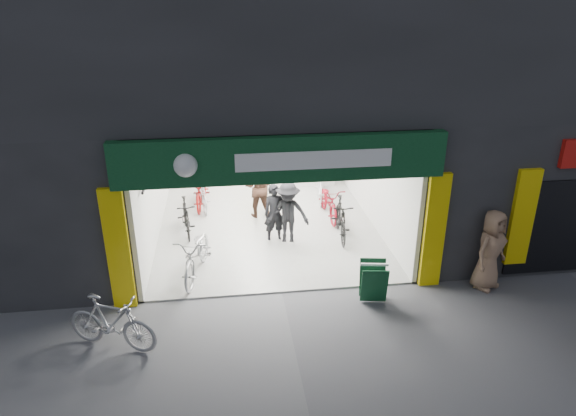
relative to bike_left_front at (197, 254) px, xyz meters
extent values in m
plane|color=#56565B|center=(1.80, -1.01, -0.54)|extent=(60.00, 60.00, 0.00)
cube|color=#232326|center=(2.80, 3.99, 5.21)|extent=(16.00, 10.00, 4.50)
cube|color=#232326|center=(-3.70, 3.99, 1.21)|extent=(5.00, 10.00, 3.50)
cube|color=#232326|center=(7.80, 3.99, 1.21)|extent=(6.00, 10.00, 3.50)
cube|color=#9E9E99|center=(1.80, 2.99, -0.52)|extent=(6.00, 8.00, 0.04)
cube|color=silver|center=(1.80, 7.09, 1.06)|extent=(6.00, 0.20, 3.20)
cube|color=silver|center=(-1.15, 2.99, 1.06)|extent=(0.10, 8.00, 3.20)
cube|color=silver|center=(4.75, 2.99, 1.06)|extent=(0.10, 8.00, 3.20)
cube|color=white|center=(1.80, 2.99, 2.71)|extent=(6.00, 8.00, 0.10)
cube|color=black|center=(1.80, -0.91, 2.81)|extent=(6.00, 0.30, 0.30)
cube|color=#0B3317|center=(1.80, -1.13, 2.51)|extent=(6.40, 0.25, 0.90)
cube|color=white|center=(2.40, -1.27, 2.51)|extent=(3.00, 0.02, 0.35)
cube|color=yellow|center=(-1.45, -1.07, 0.76)|extent=(0.45, 0.12, 2.60)
cube|color=yellow|center=(5.05, -1.07, 0.76)|extent=(0.45, 0.12, 2.60)
cube|color=yellow|center=(7.00, -1.07, 0.96)|extent=(0.50, 0.12, 2.20)
cube|color=black|center=(8.30, -1.03, 0.66)|extent=(3.00, 0.06, 2.20)
cylinder|color=black|center=(-1.02, 2.39, 1.56)|extent=(0.06, 5.00, 0.06)
cube|color=silver|center=(3.60, 5.49, -0.04)|extent=(1.40, 0.60, 1.00)
cube|color=white|center=(1.80, 0.19, 2.64)|extent=(1.30, 0.35, 0.04)
cube|color=white|center=(1.80, 1.99, 2.64)|extent=(1.30, 0.35, 0.04)
cube|color=white|center=(1.80, 3.79, 2.64)|extent=(1.30, 0.35, 0.04)
cube|color=white|center=(1.80, 5.59, 2.64)|extent=(1.30, 0.35, 0.04)
imported|color=#A1A2A6|center=(0.00, 0.00, 0.00)|extent=(1.11, 2.17, 1.09)
imported|color=black|center=(-0.36, 2.23, -0.06)|extent=(0.67, 1.65, 0.96)
imported|color=maroon|center=(0.00, 4.11, -0.06)|extent=(0.81, 1.88, 0.96)
imported|color=#AEAEB2|center=(0.00, 3.90, -0.03)|extent=(0.80, 1.76, 1.02)
imported|color=black|center=(3.64, 1.48, -0.01)|extent=(0.67, 1.82, 1.07)
imported|color=maroon|center=(3.60, 2.79, -0.05)|extent=(0.70, 1.88, 0.98)
imported|color=silver|center=(3.60, 4.17, 0.05)|extent=(0.84, 2.03, 1.19)
imported|color=#A7A8AC|center=(-1.44, -2.39, -0.01)|extent=(1.82, 1.16, 1.06)
imported|color=black|center=(1.92, 1.53, 0.23)|extent=(0.60, 0.43, 1.54)
imported|color=#39241A|center=(1.64, 3.11, 0.38)|extent=(1.04, 0.91, 1.84)
imported|color=black|center=(2.24, 1.37, 0.28)|extent=(1.15, 0.78, 1.64)
imported|color=#8F7453|center=(2.06, 4.24, 0.26)|extent=(0.96, 0.44, 1.61)
imported|color=#8D6B52|center=(6.24, -1.31, 0.36)|extent=(1.05, 0.95, 1.80)
cube|color=#0E3B1F|center=(3.62, -1.68, -0.10)|extent=(0.56, 0.29, 0.82)
cube|color=#0E3B1F|center=(3.68, -1.33, -0.10)|extent=(0.56, 0.29, 0.82)
cube|color=white|center=(3.65, -1.51, 0.30)|extent=(0.57, 0.14, 0.05)
camera|label=1|loc=(0.69, -10.37, 5.47)|focal=32.00mm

